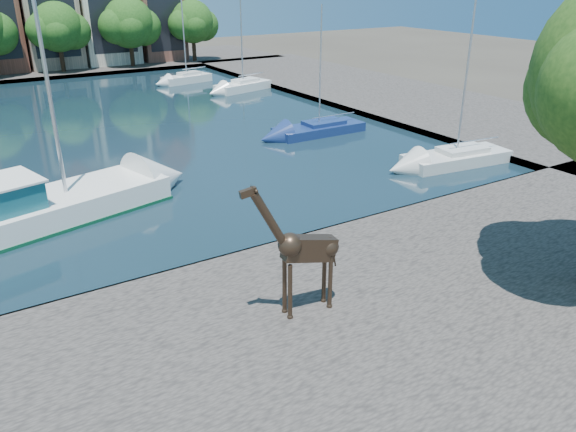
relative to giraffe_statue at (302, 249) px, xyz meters
The scene contains 16 objects.
ground 6.09m from the giraffe_statue, 66.76° to the left, with size 160.00×160.00×0.00m, color #38332B.
water_basin 29.19m from the giraffe_statue, 85.78° to the left, with size 38.00×50.00×0.08m, color black.
near_quay 3.87m from the giraffe_statue, 43.28° to the right, with size 50.00×14.00×0.50m, color #504B46.
far_quay 61.07m from the giraffe_statue, 87.99° to the left, with size 60.00×16.00×0.50m, color #504B46.
right_quay 39.79m from the giraffe_statue, 46.88° to the left, with size 14.00×52.00×0.50m, color #504B46.
townhouse_east_inner 61.31m from the giraffe_statue, 86.12° to the left, with size 5.94×9.18×15.79m.
townhouse_east_end 63.48m from the giraffe_statue, 74.30° to the left, with size 5.44×9.18×14.43m.
far_tree_mid_east 55.69m from the giraffe_statue, 85.63° to the left, with size 7.02×5.40×7.52m.
far_tree_east 56.87m from the giraffe_statue, 77.55° to the left, with size 7.54×5.80×7.84m.
far_tree_far_east 59.10m from the giraffe_statue, 69.96° to the left, with size 6.76×5.20×7.36m.
giraffe_statue is the anchor object (origin of this frame).
motorsailer 14.42m from the giraffe_statue, 115.90° to the left, with size 12.55×6.45×12.41m.
sailboat_right_a 19.52m from the giraffe_statue, 27.94° to the left, with size 6.94×3.15×10.73m.
sailboat_right_b 23.99m from the giraffe_statue, 53.71° to the left, with size 6.70×2.36×8.77m.
sailboat_right_c 40.51m from the giraffe_statue, 64.93° to the left, with size 6.27×3.52×11.71m.
sailboat_right_d 45.97m from the giraffe_statue, 72.07° to the left, with size 5.51×2.80×9.85m.
Camera 1 is at (-10.81, -18.02, 10.65)m, focal length 35.00 mm.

